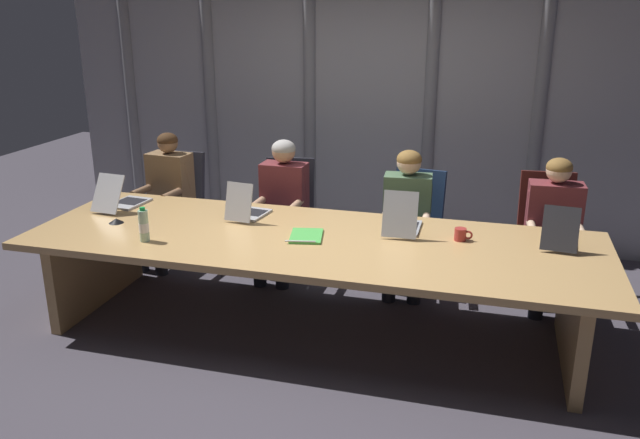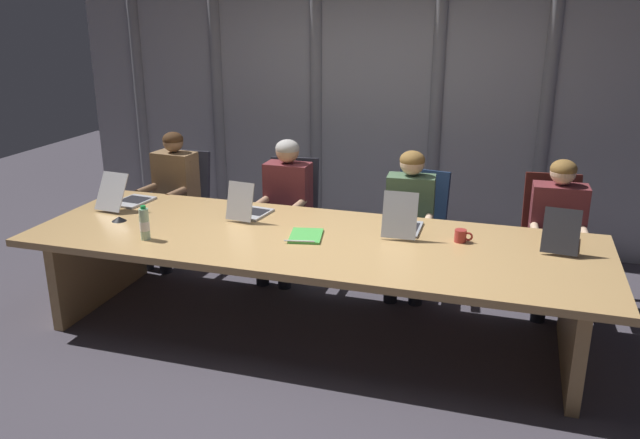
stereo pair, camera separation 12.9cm
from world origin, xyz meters
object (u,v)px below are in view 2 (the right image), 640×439
at_px(laptop_center, 403,224).
at_px(office_chair_left_mid, 292,228).
at_px(person_left_end, 171,190).
at_px(spiral_notepad, 306,236).
at_px(person_left_mid, 285,199).
at_px(laptop_right_mid, 561,239).
at_px(conference_mic_left_side, 119,219).
at_px(office_chair_center, 415,242).
at_px(office_chair_left_end, 182,217).
at_px(person_center, 409,212).
at_px(laptop_left_mid, 249,210).
at_px(office_chair_right_mid, 548,254).
at_px(coffee_mug_near, 461,236).
at_px(laptop_left_end, 126,198).
at_px(water_bottle_primary, 145,224).
at_px(person_right_mid, 558,226).

relative_size(laptop_center, office_chair_left_mid, 0.44).
xyz_separation_m(person_left_end, spiral_notepad, (1.61, -0.94, 0.05)).
bearing_deg(laptop_center, person_left_mid, 59.51).
bearing_deg(laptop_right_mid, conference_mic_left_side, 102.69).
bearing_deg(office_chair_center, office_chair_left_end, -81.37).
relative_size(person_center, spiral_notepad, 3.39).
xyz_separation_m(laptop_left_mid, laptop_right_mid, (2.26, 0.01, 0.00)).
distance_m(office_chair_right_mid, person_center, 1.16).
bearing_deg(office_chair_left_mid, office_chair_left_end, -99.57).
xyz_separation_m(coffee_mug_near, conference_mic_left_side, (-2.51, -0.30, -0.03)).
height_order(laptop_left_end, water_bottle_primary, laptop_left_end).
xyz_separation_m(office_chair_center, person_center, (-0.04, -0.16, 0.31)).
xyz_separation_m(person_left_end, person_right_mid, (3.32, 0.00, -0.01)).
bearing_deg(spiral_notepad, conference_mic_left_side, 171.63).
bearing_deg(office_chair_center, laptop_left_end, -61.65).
bearing_deg(laptop_right_mid, laptop_center, 96.77).
bearing_deg(office_chair_left_mid, conference_mic_left_side, -48.61).
height_order(laptop_center, water_bottle_primary, laptop_center).
height_order(person_center, water_bottle_primary, person_center).
bearing_deg(person_left_end, person_center, 95.73).
relative_size(laptop_left_mid, person_left_mid, 0.34).
height_order(office_chair_left_end, office_chair_left_mid, same).
distance_m(person_left_mid, water_bottle_primary, 1.43).
distance_m(coffee_mug_near, spiral_notepad, 1.07).
xyz_separation_m(office_chair_center, coffee_mug_near, (0.44, -0.88, 0.41)).
distance_m(office_chair_left_end, person_center, 2.20).
height_order(office_chair_right_mid, water_bottle_primary, office_chair_right_mid).
bearing_deg(spiral_notepad, person_center, 47.23).
xyz_separation_m(office_chair_center, conference_mic_left_side, (-2.07, -1.18, 0.38)).
bearing_deg(conference_mic_left_side, office_chair_right_mid, 20.63).
bearing_deg(coffee_mug_near, office_chair_center, 116.59).
height_order(person_left_mid, coffee_mug_near, person_left_mid).
bearing_deg(laptop_left_end, laptop_center, -84.32).
xyz_separation_m(office_chair_left_end, spiral_notepad, (1.60, -1.10, 0.36)).
bearing_deg(person_left_end, laptop_left_mid, 64.43).
bearing_deg(spiral_notepad, office_chair_center, 49.49).
bearing_deg(person_left_end, office_chair_center, 99.80).
relative_size(office_chair_right_mid, person_left_mid, 0.84).
bearing_deg(office_chair_right_mid, conference_mic_left_side, -74.05).
height_order(laptop_left_mid, person_left_mid, person_left_mid).
bearing_deg(office_chair_center, person_left_mid, -73.38).
distance_m(person_left_end, person_left_mid, 1.10).
relative_size(laptop_left_end, office_chair_left_end, 0.52).
distance_m(office_chair_center, coffee_mug_near, 1.06).
bearing_deg(person_left_end, conference_mic_left_side, 13.93).
bearing_deg(office_chair_center, spiral_notepad, -20.33).
height_order(laptop_right_mid, office_chair_center, laptop_right_mid).
bearing_deg(laptop_center, office_chair_right_mid, -53.14).
height_order(laptop_left_end, office_chair_right_mid, laptop_left_end).
relative_size(person_right_mid, coffee_mug_near, 9.30).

